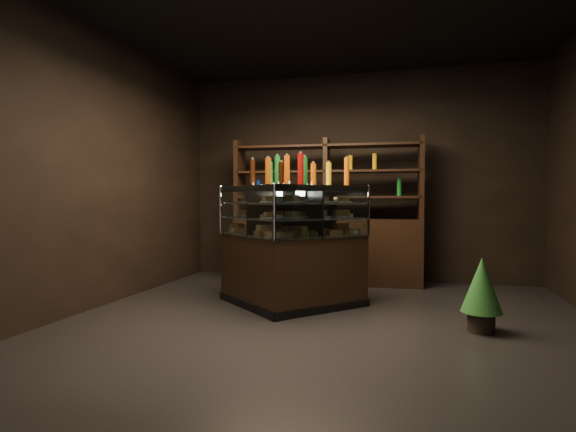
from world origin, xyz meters
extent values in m
plane|color=black|center=(0.00, 0.00, 0.00)|extent=(5.00, 5.00, 0.00)
cube|color=black|center=(0.00, 2.50, 1.50)|extent=(5.00, 0.02, 3.00)
cube|color=black|center=(0.00, -2.50, 1.50)|extent=(5.00, 0.02, 3.00)
cube|color=black|center=(-2.50, 0.00, 1.50)|extent=(0.02, 5.00, 3.00)
cube|color=black|center=(-0.30, 0.58, 0.38)|extent=(1.24, 1.26, 0.77)
cube|color=black|center=(-0.30, 0.58, 0.04)|extent=(1.27, 1.30, 0.08)
cube|color=black|center=(-0.30, 0.58, 1.28)|extent=(1.24, 1.26, 0.06)
cube|color=silver|center=(-0.30, 0.58, 0.78)|extent=(1.17, 1.19, 0.02)
cube|color=silver|center=(-0.30, 0.58, 0.96)|extent=(1.17, 1.19, 0.02)
cube|color=silver|center=(-0.30, 0.58, 1.12)|extent=(1.17, 1.19, 0.02)
cube|color=white|center=(-0.08, 0.37, 1.04)|extent=(0.81, 0.86, 0.54)
cylinder|color=silver|center=(0.32, 0.81, 1.04)|extent=(0.03, 0.03, 0.56)
cylinder|color=silver|center=(-0.49, -0.05, 1.04)|extent=(0.03, 0.03, 0.56)
cube|color=black|center=(-0.74, 0.56, 0.38)|extent=(1.27, 1.22, 0.77)
cube|color=black|center=(-0.74, 0.56, 0.04)|extent=(1.31, 1.26, 0.08)
cube|color=black|center=(-0.74, 0.56, 1.28)|extent=(1.27, 1.22, 0.06)
cube|color=silver|center=(-0.74, 0.56, 0.78)|extent=(1.21, 1.15, 0.02)
cube|color=silver|center=(-0.74, 0.56, 0.96)|extent=(1.21, 1.15, 0.02)
cube|color=silver|center=(-0.74, 0.56, 1.12)|extent=(1.21, 1.15, 0.02)
cube|color=white|center=(-0.94, 0.33, 1.04)|extent=(0.89, 0.78, 0.54)
cylinder|color=silver|center=(-0.49, -0.05, 1.04)|extent=(0.03, 0.03, 0.56)
cylinder|color=silver|center=(-1.37, 0.73, 1.04)|extent=(0.03, 0.03, 0.56)
cube|color=#C88F48|center=(-0.62, 0.20, 0.82)|extent=(0.19, 0.19, 0.06)
cube|color=#C88F48|center=(-0.45, 0.38, 0.82)|extent=(0.19, 0.19, 0.06)
cube|color=#C88F48|center=(-0.28, 0.56, 0.82)|extent=(0.19, 0.19, 0.06)
cube|color=#C88F48|center=(-0.11, 0.74, 0.82)|extent=(0.19, 0.19, 0.06)
cube|color=#C88F48|center=(0.06, 0.92, 0.82)|extent=(0.19, 0.19, 0.06)
cylinder|color=white|center=(-0.61, 0.26, 0.98)|extent=(0.24, 0.24, 0.01)
cube|color=#C88F48|center=(-0.61, 0.26, 1.01)|extent=(0.18, 0.18, 0.05)
cylinder|color=white|center=(-0.40, 0.47, 0.98)|extent=(0.24, 0.24, 0.01)
cube|color=#C88F48|center=(-0.40, 0.47, 1.01)|extent=(0.18, 0.18, 0.05)
cylinder|color=white|center=(-0.20, 0.69, 0.98)|extent=(0.24, 0.24, 0.01)
cube|color=#C88F48|center=(-0.20, 0.69, 1.01)|extent=(0.18, 0.18, 0.05)
cylinder|color=white|center=(0.01, 0.91, 0.98)|extent=(0.24, 0.24, 0.01)
cube|color=#C88F48|center=(0.01, 0.91, 1.01)|extent=(0.18, 0.18, 0.05)
cylinder|color=white|center=(-0.61, 0.26, 1.14)|extent=(0.24, 0.24, 0.02)
cube|color=#C88F48|center=(-0.61, 0.26, 1.18)|extent=(0.18, 0.18, 0.05)
cylinder|color=white|center=(-0.40, 0.47, 1.14)|extent=(0.24, 0.24, 0.02)
cube|color=#C88F48|center=(-0.40, 0.47, 1.18)|extent=(0.18, 0.18, 0.05)
cylinder|color=white|center=(-0.20, 0.69, 1.14)|extent=(0.24, 0.24, 0.02)
cube|color=#C88F48|center=(-0.20, 0.69, 1.18)|extent=(0.18, 0.18, 0.05)
cylinder|color=white|center=(0.01, 0.91, 1.14)|extent=(0.24, 0.24, 0.02)
cube|color=#C88F48|center=(0.01, 0.91, 1.18)|extent=(0.18, 0.18, 0.05)
cube|color=#C88F48|center=(-1.13, 0.87, 0.82)|extent=(0.19, 0.19, 0.06)
cube|color=#C88F48|center=(-0.94, 0.70, 0.82)|extent=(0.19, 0.19, 0.06)
cube|color=#C88F48|center=(-0.76, 0.54, 0.82)|extent=(0.19, 0.19, 0.06)
cube|color=#C88F48|center=(-0.57, 0.38, 0.82)|extent=(0.19, 0.19, 0.06)
cube|color=#C88F48|center=(-0.39, 0.21, 0.82)|extent=(0.19, 0.19, 0.06)
cylinder|color=white|center=(-1.07, 0.86, 0.98)|extent=(0.24, 0.24, 0.01)
cube|color=#C88F48|center=(-1.07, 0.86, 1.01)|extent=(0.18, 0.18, 0.05)
cylinder|color=white|center=(-0.85, 0.66, 0.98)|extent=(0.24, 0.24, 0.01)
cube|color=#C88F48|center=(-0.85, 0.66, 1.01)|extent=(0.18, 0.18, 0.05)
cylinder|color=white|center=(-0.62, 0.46, 0.98)|extent=(0.24, 0.24, 0.01)
cube|color=#C88F48|center=(-0.62, 0.46, 1.01)|extent=(0.18, 0.18, 0.05)
cylinder|color=white|center=(-0.40, 0.27, 0.98)|extent=(0.24, 0.24, 0.01)
cube|color=#C88F48|center=(-0.40, 0.27, 1.01)|extent=(0.18, 0.18, 0.05)
cylinder|color=white|center=(-1.07, 0.86, 1.14)|extent=(0.24, 0.24, 0.02)
cube|color=#C88F48|center=(-1.07, 0.86, 1.18)|extent=(0.18, 0.18, 0.05)
cylinder|color=white|center=(-0.85, 0.66, 1.14)|extent=(0.24, 0.24, 0.02)
cube|color=#C88F48|center=(-0.85, 0.66, 1.18)|extent=(0.18, 0.18, 0.05)
cylinder|color=white|center=(-0.62, 0.46, 1.14)|extent=(0.24, 0.24, 0.02)
cube|color=#C88F48|center=(-0.62, 0.46, 1.18)|extent=(0.18, 0.18, 0.05)
cylinder|color=white|center=(-0.40, 0.27, 1.14)|extent=(0.24, 0.24, 0.02)
cube|color=#C88F48|center=(-0.40, 0.27, 1.18)|extent=(0.18, 0.18, 0.05)
cylinder|color=#D8590A|center=(-0.64, 0.22, 1.45)|extent=(0.06, 0.06, 0.28)
cylinder|color=silver|center=(-0.64, 0.22, 1.60)|extent=(0.03, 0.03, 0.02)
cylinder|color=silver|center=(-0.50, 0.37, 1.45)|extent=(0.06, 0.06, 0.28)
cylinder|color=silver|center=(-0.50, 0.37, 1.60)|extent=(0.03, 0.03, 0.02)
cylinder|color=#0F38B2|center=(-0.37, 0.51, 1.45)|extent=(0.06, 0.06, 0.28)
cylinder|color=silver|center=(-0.37, 0.51, 1.60)|extent=(0.03, 0.03, 0.02)
cylinder|color=black|center=(-0.23, 0.65, 1.45)|extent=(0.06, 0.06, 0.28)
cylinder|color=silver|center=(-0.23, 0.65, 1.60)|extent=(0.03, 0.03, 0.02)
cylinder|color=yellow|center=(-0.09, 0.80, 1.45)|extent=(0.06, 0.06, 0.28)
cylinder|color=silver|center=(-0.09, 0.80, 1.60)|extent=(0.03, 0.03, 0.02)
cylinder|color=#147223|center=(0.04, 0.94, 1.45)|extent=(0.06, 0.06, 0.28)
cylinder|color=silver|center=(0.04, 0.94, 1.60)|extent=(0.03, 0.03, 0.02)
cylinder|color=#D8590A|center=(-1.11, 0.89, 1.45)|extent=(0.06, 0.06, 0.28)
cylinder|color=silver|center=(-1.11, 0.89, 1.60)|extent=(0.03, 0.03, 0.02)
cylinder|color=silver|center=(-0.96, 0.76, 1.45)|extent=(0.06, 0.06, 0.28)
cylinder|color=silver|center=(-0.96, 0.76, 1.60)|extent=(0.03, 0.03, 0.02)
cylinder|color=#0F38B2|center=(-0.81, 0.63, 1.45)|extent=(0.06, 0.06, 0.28)
cylinder|color=silver|center=(-0.81, 0.63, 1.60)|extent=(0.03, 0.03, 0.02)
cylinder|color=black|center=(-0.66, 0.50, 1.45)|extent=(0.06, 0.06, 0.28)
cylinder|color=silver|center=(-0.66, 0.50, 1.60)|extent=(0.03, 0.03, 0.02)
cylinder|color=yellow|center=(-0.51, 0.36, 1.45)|extent=(0.06, 0.06, 0.28)
cylinder|color=silver|center=(-0.51, 0.36, 1.60)|extent=(0.03, 0.03, 0.02)
cylinder|color=#147223|center=(-0.37, 0.23, 1.45)|extent=(0.06, 0.06, 0.28)
cylinder|color=silver|center=(-0.37, 0.23, 1.60)|extent=(0.03, 0.03, 0.02)
cylinder|color=black|center=(1.36, 0.10, 0.09)|extent=(0.23, 0.23, 0.17)
cone|color=#1C6329|center=(1.36, 0.10, 0.42)|extent=(0.35, 0.35, 0.48)
cone|color=#1C6329|center=(1.36, 0.10, 0.58)|extent=(0.27, 0.27, 0.34)
cube|color=black|center=(-0.36, 2.05, 0.45)|extent=(2.60, 0.57, 0.90)
cube|color=black|center=(-1.62, 1.98, 1.45)|extent=(0.08, 0.38, 1.10)
cube|color=black|center=(-0.36, 2.05, 1.45)|extent=(0.08, 0.38, 1.10)
cube|color=black|center=(0.90, 2.12, 1.45)|extent=(0.08, 0.38, 1.10)
cube|color=black|center=(-0.36, 2.05, 1.20)|extent=(2.55, 0.53, 0.03)
cube|color=black|center=(-0.36, 2.05, 1.55)|extent=(2.55, 0.53, 0.03)
cube|color=black|center=(-0.36, 2.05, 1.90)|extent=(2.55, 0.53, 0.03)
cylinder|color=#D8590A|center=(-1.34, 1.99, 1.32)|extent=(0.06, 0.06, 0.22)
cylinder|color=silver|center=(-1.01, 2.01, 1.32)|extent=(0.06, 0.06, 0.22)
cylinder|color=#0F38B2|center=(-0.69, 2.03, 1.32)|extent=(0.06, 0.06, 0.22)
cylinder|color=black|center=(-0.36, 2.05, 1.32)|extent=(0.06, 0.06, 0.22)
cylinder|color=yellow|center=(-0.04, 2.07, 1.32)|extent=(0.06, 0.06, 0.22)
cylinder|color=#147223|center=(0.29, 2.09, 1.32)|extent=(0.06, 0.06, 0.22)
cylinder|color=#B20C0A|center=(0.62, 2.11, 1.32)|extent=(0.06, 0.06, 0.22)
camera|label=1|loc=(0.72, -4.11, 1.16)|focal=28.00mm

